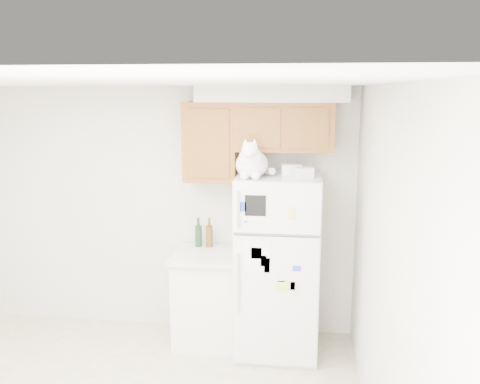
% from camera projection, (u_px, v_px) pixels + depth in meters
% --- Properties ---
extents(room_shell, '(3.84, 4.04, 2.52)m').
position_uv_depth(room_shell, '(114.00, 209.00, 3.40)').
color(room_shell, beige).
rests_on(room_shell, ground_plane).
extents(refrigerator, '(0.76, 0.78, 1.70)m').
position_uv_depth(refrigerator, '(278.00, 265.00, 4.76)').
color(refrigerator, silver).
rests_on(refrigerator, ground_plane).
extents(base_counter, '(0.64, 0.64, 0.92)m').
position_uv_depth(base_counter, '(207.00, 297.00, 4.99)').
color(base_counter, white).
rests_on(base_counter, ground_plane).
extents(cat, '(0.35, 0.51, 0.36)m').
position_uv_depth(cat, '(252.00, 162.00, 4.45)').
color(cat, white).
rests_on(cat, refrigerator).
extents(storage_box_back, '(0.19, 0.15, 0.10)m').
position_uv_depth(storage_box_back, '(291.00, 170.00, 4.60)').
color(storage_box_back, white).
rests_on(storage_box_back, refrigerator).
extents(storage_box_front, '(0.18, 0.16, 0.09)m').
position_uv_depth(storage_box_front, '(304.00, 173.00, 4.47)').
color(storage_box_front, white).
rests_on(storage_box_front, refrigerator).
extents(bottle_green, '(0.07, 0.07, 0.30)m').
position_uv_depth(bottle_green, '(198.00, 232.00, 5.06)').
color(bottle_green, '#19381E').
rests_on(bottle_green, base_counter).
extents(bottle_amber, '(0.07, 0.07, 0.29)m').
position_uv_depth(bottle_amber, '(209.00, 233.00, 5.05)').
color(bottle_amber, '#593814').
rests_on(bottle_amber, base_counter).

